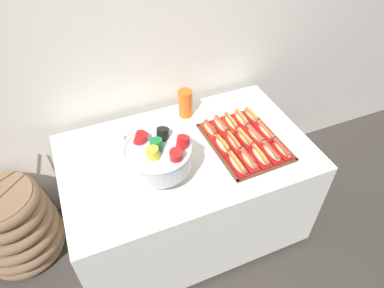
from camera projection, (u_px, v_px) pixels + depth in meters
The scene contains 23 objects.
ground_plane at pixel (188, 225), 2.53m from camera, with size 10.00×10.00×0.00m, color #38332D.
back_wall at pixel (151, 26), 2.02m from camera, with size 6.00×0.10×2.60m, color silver.
buffet_table at pixel (187, 190), 2.26m from camera, with size 1.47×0.90×0.77m.
floor_vase at pixel (14, 225), 2.21m from camera, with size 0.56×0.56×1.07m.
serving_tray at pixel (245, 142), 2.06m from camera, with size 0.42×0.54×0.01m.
hot_dog_0 at pixel (237, 164), 1.88m from camera, with size 0.06×0.18×0.06m.
hot_dog_1 at pixel (249, 160), 1.91m from camera, with size 0.06×0.16×0.06m.
hot_dog_2 at pixel (260, 156), 1.93m from camera, with size 0.07×0.17×0.06m.
hot_dog_3 at pixel (271, 152), 1.95m from camera, with size 0.06×0.17×0.06m.
hot_dog_4 at pixel (282, 149), 1.98m from camera, with size 0.06×0.17×0.06m.
hot_dog_5 at pixel (223, 145), 1.99m from camera, with size 0.07×0.16×0.06m.
hot_dog_6 at pixel (234, 142), 2.02m from camera, with size 0.06×0.18×0.06m.
hot_dog_7 at pixel (245, 138), 2.04m from camera, with size 0.07×0.17×0.06m.
hot_dog_8 at pixel (256, 135), 2.06m from camera, with size 0.07×0.17×0.06m.
hot_dog_9 at pixel (266, 131), 2.08m from camera, with size 0.06×0.18×0.06m.
hot_dog_10 at pixel (210, 129), 2.11m from camera, with size 0.08×0.16×0.06m.
hot_dog_11 at pixel (221, 125), 2.12m from camera, with size 0.07×0.16×0.06m.
hot_dog_12 at pixel (232, 123), 2.15m from camera, with size 0.07×0.18×0.06m.
hot_dog_13 at pixel (242, 119), 2.17m from camera, with size 0.07×0.17×0.06m.
hot_dog_14 at pixel (252, 116), 2.19m from camera, with size 0.07×0.16×0.06m.
punch_bowl at pixel (159, 155), 1.78m from camera, with size 0.36×0.36×0.26m.
cup_stack at pixel (185, 103), 2.20m from camera, with size 0.09×0.09×0.19m.
donut at pixel (130, 138), 2.07m from camera, with size 0.13×0.13×0.03m.
Camera 1 is at (-0.52, -1.33, 2.18)m, focal length 31.83 mm.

